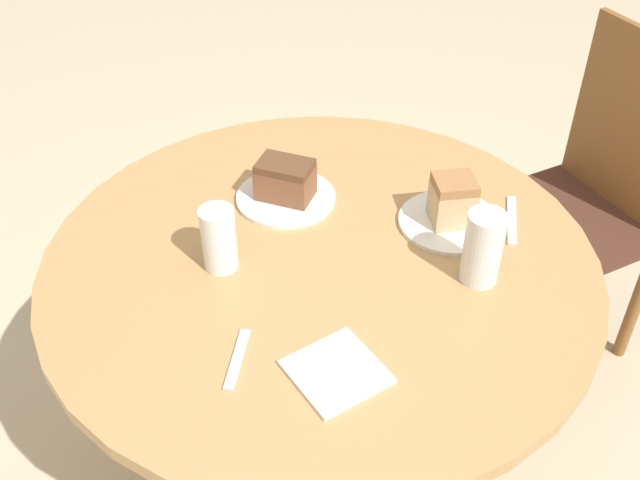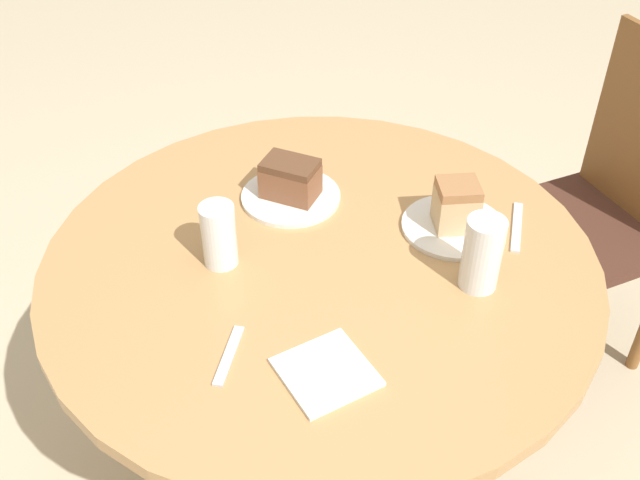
# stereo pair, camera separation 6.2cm
# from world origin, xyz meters

# --- Properties ---
(ground_plane) EXTENTS (8.00, 8.00, 0.00)m
(ground_plane) POSITION_xyz_m (0.00, 0.00, 0.00)
(ground_plane) COLOR beige
(table) EXTENTS (1.07, 1.07, 0.75)m
(table) POSITION_xyz_m (0.00, 0.00, 0.55)
(table) COLOR tan
(table) RESTS_ON ground_plane
(chair) EXTENTS (0.45, 0.46, 0.93)m
(chair) POSITION_xyz_m (-0.09, 0.89, 0.48)
(chair) COLOR brown
(chair) RESTS_ON ground_plane
(plate_near) EXTENTS (0.21, 0.21, 0.01)m
(plate_near) POSITION_xyz_m (0.05, 0.28, 0.76)
(plate_near) COLOR silver
(plate_near) RESTS_ON table
(plate_far) EXTENTS (0.21, 0.21, 0.01)m
(plate_far) POSITION_xyz_m (-0.20, 0.04, 0.76)
(plate_far) COLOR silver
(plate_far) RESTS_ON table
(cake_slice_near) EXTENTS (0.10, 0.11, 0.10)m
(cake_slice_near) POSITION_xyz_m (0.05, 0.28, 0.81)
(cake_slice_near) COLOR tan
(cake_slice_near) RESTS_ON plate_near
(cake_slice_far) EXTENTS (0.14, 0.13, 0.08)m
(cake_slice_far) POSITION_xyz_m (-0.20, 0.04, 0.80)
(cake_slice_far) COLOR brown
(cake_slice_far) RESTS_ON plate_far
(glass_lemonade) EXTENTS (0.07, 0.07, 0.15)m
(glass_lemonade) POSITION_xyz_m (0.21, 0.22, 0.82)
(glass_lemonade) COLOR beige
(glass_lemonade) RESTS_ON table
(glass_water) EXTENTS (0.07, 0.07, 0.13)m
(glass_water) POSITION_xyz_m (-0.08, -0.17, 0.81)
(glass_water) COLOR silver
(glass_water) RESTS_ON table
(napkin_stack) EXTENTS (0.14, 0.14, 0.01)m
(napkin_stack) POSITION_xyz_m (0.26, -0.13, 0.76)
(napkin_stack) COLOR white
(napkin_stack) RESTS_ON table
(fork) EXTENTS (0.13, 0.12, 0.00)m
(fork) POSITION_xyz_m (0.11, 0.39, 0.75)
(fork) COLOR silver
(fork) RESTS_ON table
(spoon) EXTENTS (0.11, 0.10, 0.00)m
(spoon) POSITION_xyz_m (0.15, -0.26, 0.75)
(spoon) COLOR silver
(spoon) RESTS_ON table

